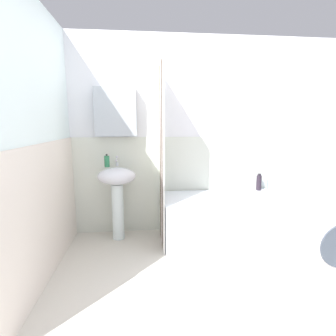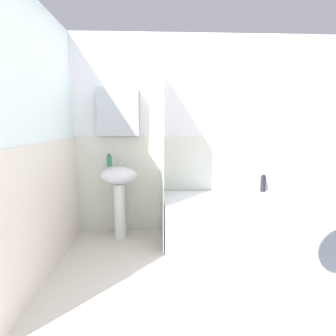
# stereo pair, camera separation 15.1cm
# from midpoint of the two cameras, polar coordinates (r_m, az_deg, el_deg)

# --- Properties ---
(ground_plane) EXTENTS (4.80, 5.60, 0.04)m
(ground_plane) POSITION_cam_midpoint_polar(r_m,az_deg,el_deg) (2.44, 11.11, -24.90)
(ground_plane) COLOR beige
(wall_back_tiled) EXTENTS (3.60, 0.18, 2.40)m
(wall_back_tiled) POSITION_cam_midpoint_polar(r_m,az_deg,el_deg) (3.23, 4.27, 5.92)
(wall_back_tiled) COLOR white
(wall_back_tiled) RESTS_ON ground_plane
(wall_left_tiled) EXTENTS (0.07, 1.81, 2.40)m
(wall_left_tiled) POSITION_cam_midpoint_polar(r_m,az_deg,el_deg) (2.46, -28.51, 2.92)
(wall_left_tiled) COLOR white
(wall_left_tiled) RESTS_ON ground_plane
(sink) EXTENTS (0.44, 0.34, 0.86)m
(sink) POSITION_cam_midpoint_polar(r_m,az_deg,el_deg) (3.05, -12.70, -4.20)
(sink) COLOR white
(sink) RESTS_ON ground_plane
(faucet) EXTENTS (0.03, 0.12, 0.12)m
(faucet) POSITION_cam_midpoint_polar(r_m,az_deg,el_deg) (3.07, -12.72, 1.46)
(faucet) COLOR silver
(faucet) RESTS_ON sink
(soap_dispenser) EXTENTS (0.06, 0.06, 0.15)m
(soap_dispenser) POSITION_cam_midpoint_polar(r_m,az_deg,el_deg) (3.07, -14.85, 1.46)
(soap_dispenser) COLOR #2B7E51
(soap_dispenser) RESTS_ON sink
(bathtub) EXTENTS (1.59, 0.65, 0.52)m
(bathtub) POSITION_cam_midpoint_polar(r_m,az_deg,el_deg) (3.16, 12.30, -10.77)
(bathtub) COLOR white
(bathtub) RESTS_ON ground_plane
(shower_curtain) EXTENTS (0.01, 0.65, 2.00)m
(shower_curtain) POSITION_cam_midpoint_polar(r_m,az_deg,el_deg) (2.83, -2.97, 2.52)
(shower_curtain) COLOR white
(shower_curtain) RESTS_ON ground_plane
(conditioner_bottle) EXTENTS (0.04, 0.04, 0.21)m
(conditioner_bottle) POSITION_cam_midpoint_polar(r_m,az_deg,el_deg) (3.55, 22.05, -2.98)
(conditioner_bottle) COLOR #28745A
(conditioner_bottle) RESTS_ON bathtub
(shampoo_bottle) EXTENTS (0.06, 0.06, 0.15)m
(shampoo_bottle) POSITION_cam_midpoint_polar(r_m,az_deg,el_deg) (3.51, 20.68, -3.50)
(shampoo_bottle) COLOR #334B9E
(shampoo_bottle) RESTS_ON bathtub
(body_wash_bottle) EXTENTS (0.06, 0.06, 0.21)m
(body_wash_bottle) POSITION_cam_midpoint_polar(r_m,az_deg,el_deg) (3.44, 18.43, -3.07)
(body_wash_bottle) COLOR #29202B
(body_wash_bottle) RESTS_ON bathtub
(towel_folded) EXTENTS (0.34, 0.27, 0.08)m
(towel_folded) POSITION_cam_midpoint_polar(r_m,az_deg,el_deg) (2.90, 11.04, -6.43)
(towel_folded) COLOR silver
(towel_folded) RESTS_ON bathtub
(washer_dryer_stack) EXTENTS (0.63, 0.58, 1.68)m
(washer_dryer_stack) POSITION_cam_midpoint_polar(r_m,az_deg,el_deg) (2.45, 29.40, -3.84)
(washer_dryer_stack) COLOR white
(washer_dryer_stack) RESTS_ON ground_plane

